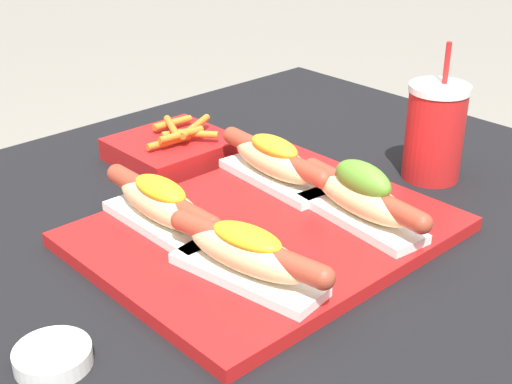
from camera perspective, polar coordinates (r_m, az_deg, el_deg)
serving_tray at (r=0.91m, az=0.86°, el=-3.18°), size 0.44×0.35×0.02m
hot_dog_0 at (r=0.78m, az=-0.72°, el=-4.96°), size 0.09×0.22×0.06m
hot_dog_1 at (r=0.91m, az=8.45°, el=-0.36°), size 0.08×0.22×0.08m
hot_dog_2 at (r=0.89m, az=-7.61°, el=-0.98°), size 0.06×0.22×0.07m
hot_dog_3 at (r=1.01m, az=1.46°, el=2.51°), size 0.07×0.22×0.07m
sauce_bowl at (r=0.73m, az=-15.95°, el=-12.50°), size 0.08×0.08×0.02m
drink_cup at (r=1.08m, az=14.11°, el=4.69°), size 0.09×0.09×0.20m
fries_basket at (r=1.14m, az=-6.64°, el=3.54°), size 0.17×0.16×0.06m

